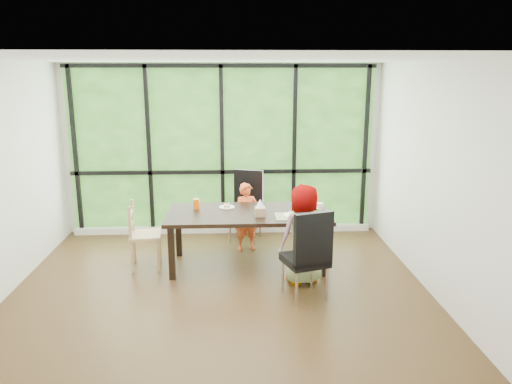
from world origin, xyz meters
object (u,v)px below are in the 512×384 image
chair_window_leather (245,207)px  child_toddler (247,217)px  white_mug (319,207)px  chair_end_beech (145,235)px  dining_table (248,239)px  child_older (301,234)px  orange_cup (196,204)px  plate_far (227,207)px  chair_interior_leather (305,253)px  plate_near (294,215)px  green_cup (316,213)px  tissue_box (260,212)px

chair_window_leather → child_toddler: chair_window_leather is taller
white_mug → chair_end_beech: bearing=-178.7°
dining_table → child_older: (0.64, -0.58, 0.25)m
white_mug → orange_cup: bearing=175.0°
child_toddler → orange_cup: child_toddler is taller
plate_far → white_mug: white_mug is taller
child_toddler → orange_cup: size_ratio=7.34×
dining_table → plate_far: bearing=140.0°
chair_window_leather → chair_interior_leather: (0.63, -2.03, 0.00)m
child_older → dining_table: bearing=-62.1°
plate_near → green_cup: bearing=-15.8°
plate_near → white_mug: size_ratio=2.84×
plate_near → white_mug: white_mug is taller
white_mug → tissue_box: tissue_box is taller
chair_interior_leather → tissue_box: (-0.47, 0.82, 0.27)m
chair_window_leather → green_cup: chair_window_leather is taller
chair_window_leather → orange_cup: bearing=-112.7°
child_toddler → plate_near: child_toddler is taller
chair_end_beech → white_mug: 2.36m
chair_interior_leather → plate_far: 1.55m
chair_end_beech → tissue_box: 1.57m
child_toddler → tissue_box: bearing=-95.2°
plate_far → chair_interior_leather: bearing=-53.8°
child_older → green_cup: bearing=-147.0°
chair_window_leather → child_older: (0.65, -1.61, 0.09)m
child_toddler → orange_cup: bearing=-165.4°
green_cup → white_mug: size_ratio=1.24×
orange_cup → chair_end_beech: bearing=-163.6°
dining_table → tissue_box: bearing=-50.1°
chair_interior_leather → tissue_box: bearing=-78.2°
orange_cup → green_cup: orange_cup is taller
plate_near → child_older: bearing=-83.0°
chair_interior_leather → child_older: child_older is taller
chair_window_leather → chair_interior_leather: same height
orange_cup → white_mug: (1.66, -0.15, -0.02)m
chair_window_leather → chair_end_beech: chair_window_leather is taller
dining_table → chair_window_leather: chair_window_leather is taller
chair_window_leather → plate_far: 0.87m
chair_end_beech → white_mug: bearing=-94.3°
dining_table → chair_interior_leather: (0.62, -1.00, 0.17)m
plate_near → white_mug: 0.46m
child_older → plate_far: 1.24m
orange_cup → tissue_box: orange_cup is taller
chair_window_leather → plate_near: bearing=-47.0°
chair_window_leather → white_mug: chair_window_leather is taller
dining_table → tissue_box: size_ratio=16.09×
chair_interior_leather → green_cup: chair_interior_leather is taller
child_older → plate_near: (-0.05, 0.37, 0.13)m
plate_far → white_mug: size_ratio=2.20×
dining_table → white_mug: 1.05m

